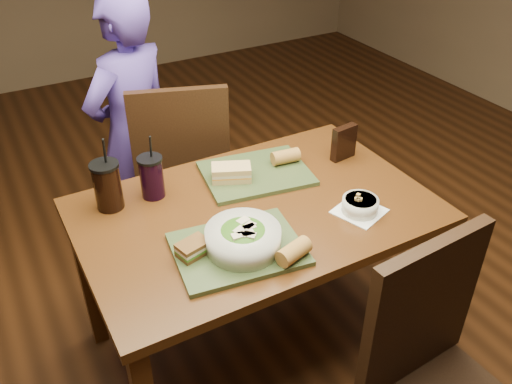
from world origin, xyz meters
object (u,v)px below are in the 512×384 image
dining_table (256,227)px  baguette_near (294,252)px  salad_bowl (243,237)px  cup_cola (107,185)px  tray_near (238,249)px  tray_far (256,173)px  soup_bowl (360,205)px  chair_near (436,377)px  sandwich_far (231,173)px  diner (133,134)px  baguette_far (286,157)px  chip_bag (344,143)px  chair_far (175,169)px  sandwich_near (193,248)px  cup_berry (152,177)px

dining_table → baguette_near: size_ratio=10.99×
salad_bowl → cup_cola: size_ratio=0.87×
tray_near → tray_far: same height
tray_near → salad_bowl: bearing=-34.1°
soup_bowl → cup_cola: (-0.79, 0.48, 0.06)m
tray_near → salad_bowl: salad_bowl is taller
chair_near → sandwich_far: chair_near is taller
diner → cup_cola: diner is taller
chair_near → baguette_far: bearing=85.8°
chip_bag → tray_far: bearing=164.5°
chair_near → chair_far: (-0.23, 1.49, 0.01)m
diner → sandwich_near: size_ratio=11.91×
tray_near → chip_bag: bearing=26.1°
baguette_near → dining_table: bearing=82.4°
diner → chip_bag: (0.69, -0.75, 0.13)m
cup_berry → chair_near: bearing=-65.4°
baguette_near → tray_far: bearing=73.7°
cup_berry → tray_near: bearing=-73.9°
tray_near → diner: bearing=90.6°
chair_near → chip_bag: (0.32, 0.93, 0.27)m
sandwich_far → sandwich_near: bearing=-132.3°
chair_near → baguette_near: 0.57m
chair_near → sandwich_near: chair_near is taller
chair_near → cup_cola: size_ratio=3.47×
chair_far → sandwich_far: chair_far is taller
sandwich_near → salad_bowl: bearing=-17.0°
chip_bag → salad_bowl: bearing=-160.0°
tray_far → baguette_near: bearing=-106.3°
cup_cola → cup_berry: cup_cola is taller
diner → cup_berry: size_ratio=5.39×
sandwich_far → cup_cola: size_ratio=0.60×
sandwich_near → soup_bowl: bearing=-5.0°
tray_far → cup_berry: (-0.41, 0.06, 0.08)m
tray_far → tray_near: bearing=-126.2°
soup_bowl → cup_cola: cup_cola is taller
baguette_near → cup_cola: size_ratio=0.41×
tray_far → sandwich_near: bearing=-140.7°
cup_berry → chip_bag: 0.82m
dining_table → tray_far: tray_far is taller
sandwich_near → chip_bag: chip_bag is taller
chair_far → soup_bowl: size_ratio=4.90×
sandwich_near → baguette_near: 0.33m
diner → sandwich_far: 0.73m
chair_near → salad_bowl: 0.73m
sandwich_far → tray_near: bearing=-114.0°
diner → baguette_far: diner is taller
chip_bag → baguette_near: bearing=-146.5°
chair_far → tray_near: 0.92m
baguette_far → tray_near: bearing=-137.4°
dining_table → sandwich_far: bearing=90.9°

